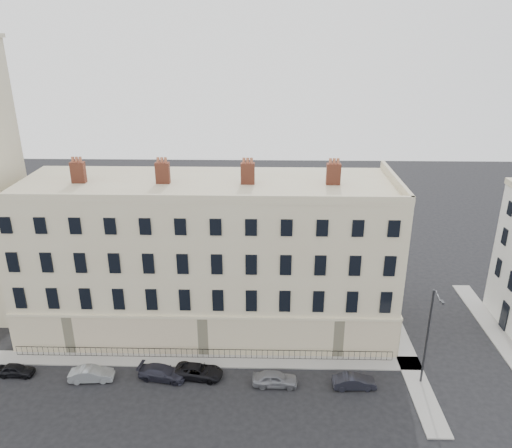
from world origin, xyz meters
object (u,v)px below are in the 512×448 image
object	(u,v)px
car_d	(199,371)
car_f	(354,382)
car_a	(16,370)
car_b	(92,374)
car_c	(162,373)
car_e	(275,379)
streetlamp	(428,334)

from	to	relation	value
car_d	car_f	world-z (taller)	car_f
car_a	car_b	size ratio (longest dim) A/B	0.84
car_f	car_d	bearing A→B (deg)	82.76
car_a	car_c	bearing A→B (deg)	-89.29
car_e	streetlamp	xyz separation A→B (m)	(12.68, 0.54, 4.39)
car_a	car_f	distance (m)	29.66
car_e	car_f	distance (m)	6.75
car_c	car_d	bearing A→B (deg)	-75.37
car_a	streetlamp	size ratio (longest dim) A/B	0.35
car_d	car_f	bearing A→B (deg)	-86.31
car_c	car_a	bearing A→B (deg)	98.97
car_a	car_d	world-z (taller)	car_d
car_d	streetlamp	xyz separation A→B (m)	(19.37, -0.37, 4.46)
car_b	streetlamp	world-z (taller)	streetlamp
car_d	car_a	bearing A→B (deg)	98.68
streetlamp	car_f	bearing A→B (deg)	-167.14
car_c	car_f	bearing A→B (deg)	-83.11
car_b	car_d	world-z (taller)	car_b
car_b	car_f	distance (m)	22.73
car_b	car_e	bearing A→B (deg)	-95.55
car_b	car_a	bearing A→B (deg)	81.28
car_d	streetlamp	distance (m)	19.88
streetlamp	car_b	bearing A→B (deg)	-173.20
car_d	car_f	xyz separation A→B (m)	(13.44, -1.06, 0.02)
car_a	streetlamp	distance (m)	35.86
car_d	car_f	distance (m)	13.48
car_a	car_f	xyz separation A→B (m)	(29.64, -0.92, 0.06)
car_a	car_c	world-z (taller)	car_c
car_d	car_c	bearing A→B (deg)	103.23
car_b	car_d	bearing A→B (deg)	-90.62
car_f	car_a	bearing A→B (deg)	85.48
car_c	car_d	size ratio (longest dim) A/B	1.00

